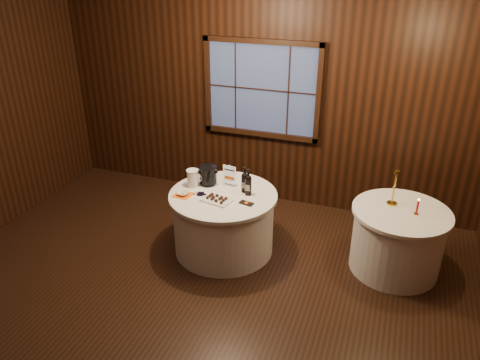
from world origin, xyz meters
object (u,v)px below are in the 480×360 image
at_px(port_bottle_left, 245,181).
at_px(brass_candlestick, 394,193).
at_px(chocolate_plate, 217,199).
at_px(port_bottle_right, 248,184).
at_px(red_candle, 417,208).
at_px(chocolate_box, 246,203).
at_px(grape_bunch, 201,194).
at_px(side_table, 397,240).
at_px(cracker_bowl, 183,194).
at_px(ice_bucket, 208,175).
at_px(main_table, 224,222).
at_px(sign_stand, 230,178).
at_px(glass_pitcher, 193,178).

relative_size(port_bottle_left, brass_candlestick, 0.77).
distance_m(chocolate_plate, brass_candlestick, 1.98).
height_order(port_bottle_right, red_candle, port_bottle_right).
distance_m(chocolate_box, brass_candlestick, 1.64).
distance_m(grape_bunch, red_candle, 2.41).
distance_m(side_table, port_bottle_right, 1.81).
distance_m(port_bottle_left, brass_candlestick, 1.69).
distance_m(chocolate_box, cracker_bowl, 0.77).
bearing_deg(chocolate_box, red_candle, 24.10).
height_order(side_table, ice_bucket, ice_bucket).
distance_m(port_bottle_left, chocolate_plate, 0.41).
bearing_deg(red_candle, chocolate_box, -167.82).
bearing_deg(brass_candlestick, port_bottle_right, -168.73).
distance_m(main_table, chocolate_box, 0.53).
relative_size(side_table, sign_stand, 3.96).
relative_size(sign_stand, port_bottle_right, 0.84).
bearing_deg(port_bottle_left, ice_bucket, 158.06).
height_order(sign_stand, brass_candlestick, brass_candlestick).
height_order(port_bottle_right, cracker_bowl, port_bottle_right).
xyz_separation_m(port_bottle_left, red_candle, (1.93, 0.12, -0.06)).
xyz_separation_m(main_table, cracker_bowl, (-0.43, -0.18, 0.40)).
relative_size(side_table, brass_candlestick, 2.59).
distance_m(main_table, sign_stand, 0.53).
bearing_deg(port_bottle_left, chocolate_plate, -142.33).
bearing_deg(port_bottle_right, red_candle, 3.01).
height_order(sign_stand, chocolate_plate, sign_stand).
height_order(grape_bunch, cracker_bowl, grape_bunch).
height_order(port_bottle_right, chocolate_box, port_bottle_right).
bearing_deg(chocolate_plate, glass_pitcher, 148.67).
distance_m(chocolate_plate, red_candle, 2.20).
relative_size(side_table, glass_pitcher, 5.11).
distance_m(ice_bucket, chocolate_box, 0.68).
relative_size(side_table, chocolate_plate, 2.88).
bearing_deg(brass_candlestick, side_table, -42.34).
distance_m(cracker_bowl, red_candle, 2.61).
xyz_separation_m(glass_pitcher, red_candle, (2.57, 0.19, -0.03)).
relative_size(port_bottle_right, cracker_bowl, 2.42).
relative_size(main_table, red_candle, 6.52).
bearing_deg(chocolate_plate, chocolate_box, 8.11).
height_order(grape_bunch, red_candle, red_candle).
xyz_separation_m(chocolate_plate, red_candle, (2.15, 0.44, 0.06)).
bearing_deg(sign_stand, port_bottle_left, -15.84).
bearing_deg(side_table, red_candle, -15.34).
xyz_separation_m(side_table, red_candle, (0.15, -0.04, 0.46)).
bearing_deg(port_bottle_right, port_bottle_left, 138.77).
height_order(grape_bunch, glass_pitcher, glass_pitcher).
bearing_deg(ice_bucket, red_candle, 1.92).
bearing_deg(cracker_bowl, glass_pitcher, 87.63).
relative_size(port_bottle_right, chocolate_box, 2.00).
relative_size(ice_bucket, glass_pitcher, 1.09).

